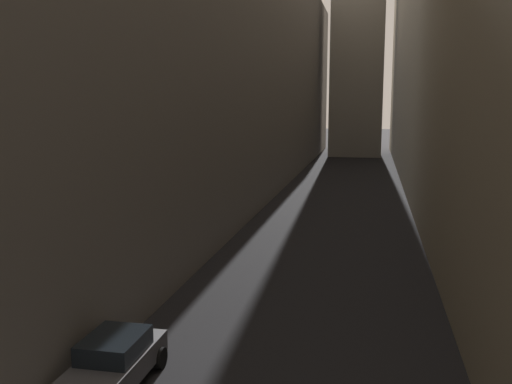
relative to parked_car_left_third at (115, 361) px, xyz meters
name	(u,v)px	position (x,y,z in m)	size (l,w,h in m)	color
ground_plane	(338,204)	(4.40, 30.89, -0.80)	(264.00, 264.00, 0.00)	black
building_block_left	(207,60)	(-6.85, 32.89, 10.69)	(11.50, 108.00, 22.98)	slate
parked_car_left_third	(115,361)	(0.00, 0.00, 0.00)	(1.88, 3.98, 1.54)	#4C4C51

